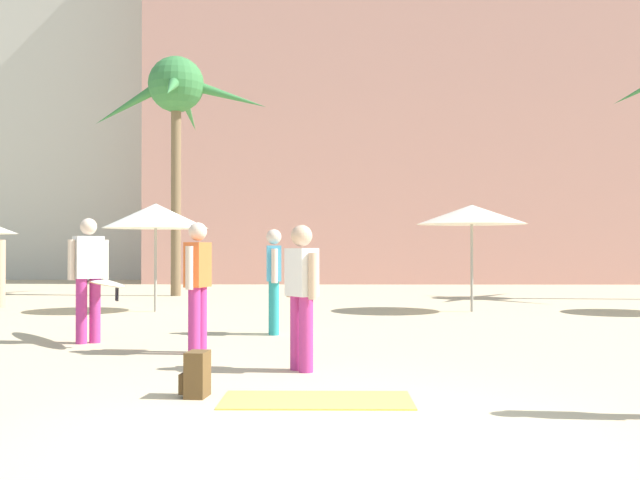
{
  "coord_description": "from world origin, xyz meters",
  "views": [
    {
      "loc": [
        0.06,
        -5.87,
        1.36
      ],
      "look_at": [
        -0.1,
        7.75,
        1.52
      ],
      "focal_mm": 44.52,
      "sensor_mm": 36.0,
      "label": 1
    }
  ],
  "objects": [
    {
      "name": "ground",
      "position": [
        0.0,
        0.0,
        0.0
      ],
      "size": [
        120.0,
        120.0,
        0.0
      ],
      "primitive_type": "plane",
      "color": "#C6B28C"
    },
    {
      "name": "hotel_pink",
      "position": [
        3.09,
        29.39,
        8.54
      ],
      "size": [
        20.59,
        9.55,
        17.09
      ],
      "primitive_type": "cube",
      "color": "#DB9989",
      "rests_on": "ground"
    },
    {
      "name": "palm_tree_left",
      "position": [
        -4.4,
        17.19,
        5.83
      ],
      "size": [
        5.21,
        5.24,
        7.0
      ],
      "color": "brown",
      "rests_on": "ground"
    },
    {
      "name": "cafe_umbrella_0",
      "position": [
        3.16,
        11.39,
        2.11
      ],
      "size": [
        2.39,
        2.39,
        2.33
      ],
      "color": "gray",
      "rests_on": "ground"
    },
    {
      "name": "cafe_umbrella_3",
      "position": [
        -3.73,
        11.33,
        2.08
      ],
      "size": [
        2.29,
        2.29,
        2.36
      ],
      "color": "gray",
      "rests_on": "ground"
    },
    {
      "name": "beach_towel",
      "position": [
        -0.05,
        1.24,
        0.01
      ],
      "size": [
        1.71,
        0.86,
        0.01
      ],
      "primitive_type": "cube",
      "rotation": [
        0.0,
        0.0,
        0.0
      ],
      "color": "#F4CC4C",
      "rests_on": "ground"
    },
    {
      "name": "backpack",
      "position": [
        -1.16,
        1.41,
        0.2
      ],
      "size": [
        0.27,
        0.32,
        0.42
      ],
      "rotation": [
        0.0,
        0.0,
        3.03
      ],
      "color": "brown",
      "rests_on": "ground"
    },
    {
      "name": "person_mid_left",
      "position": [
        -3.43,
        5.66,
        0.96
      ],
      "size": [
        1.75,
        2.41,
        1.81
      ],
      "rotation": [
        0.0,
        0.0,
        2.22
      ],
      "color": "#B7337F",
      "rests_on": "ground"
    },
    {
      "name": "person_far_left",
      "position": [
        -1.66,
        4.46,
        0.94
      ],
      "size": [
        0.32,
        0.6,
        1.71
      ],
      "rotation": [
        0.0,
        0.0,
        2.87
      ],
      "color": "#B7337F",
      "rests_on": "ground"
    },
    {
      "name": "person_far_right",
      "position": [
        -0.83,
        6.76,
        0.92
      ],
      "size": [
        0.27,
        0.61,
        1.68
      ],
      "rotation": [
        0.0,
        0.0,
        0.11
      ],
      "color": "teal",
      "rests_on": "ground"
    },
    {
      "name": "person_mid_right",
      "position": [
        -0.25,
        2.98,
        0.89
      ],
      "size": [
        0.4,
        0.56,
        1.63
      ],
      "rotation": [
        0.0,
        0.0,
        0.55
      ],
      "color": "#B7337F",
      "rests_on": "ground"
    }
  ]
}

